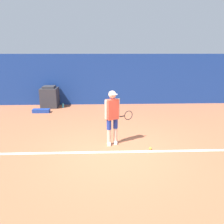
{
  "coord_description": "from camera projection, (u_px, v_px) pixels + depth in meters",
  "views": [
    {
      "loc": [
        -0.3,
        -5.63,
        2.75
      ],
      "look_at": [
        -0.06,
        0.72,
        0.96
      ],
      "focal_mm": 35.0,
      "sensor_mm": 36.0,
      "label": 1
    }
  ],
  "objects": [
    {
      "name": "ground_plane",
      "position": [
        115.0,
        152.0,
        6.17
      ],
      "size": [
        24.0,
        24.0,
        0.0
      ],
      "primitive_type": "plane",
      "color": "#B76642"
    },
    {
      "name": "back_wall",
      "position": [
        109.0,
        80.0,
        11.34
      ],
      "size": [
        24.0,
        0.1,
        2.6
      ],
      "color": "navy",
      "rests_on": "ground_plane"
    },
    {
      "name": "court_baseline",
      "position": [
        115.0,
        152.0,
        6.13
      ],
      "size": [
        21.6,
        0.1,
        0.01
      ],
      "color": "white",
      "rests_on": "ground_plane"
    },
    {
      "name": "tennis_player",
      "position": [
        113.0,
        115.0,
        6.43
      ],
      "size": [
        0.87,
        0.5,
        1.65
      ],
      "rotation": [
        0.0,
        0.0,
        0.45
      ],
      "color": "beige",
      "rests_on": "ground_plane"
    },
    {
      "name": "tennis_ball",
      "position": [
        150.0,
        148.0,
        6.29
      ],
      "size": [
        0.07,
        0.07,
        0.07
      ],
      "color": "#D1E533",
      "rests_on": "ground_plane"
    },
    {
      "name": "covered_chair",
      "position": [
        50.0,
        97.0,
        10.95
      ],
      "size": [
        0.81,
        0.83,
        1.07
      ],
      "color": "#333338",
      "rests_on": "ground_plane"
    },
    {
      "name": "equipment_bag",
      "position": [
        41.0,
        111.0,
        10.05
      ],
      "size": [
        0.77,
        0.29,
        0.16
      ],
      "color": "#1E3D99",
      "rests_on": "ground_plane"
    },
    {
      "name": "water_bottle",
      "position": [
        63.0,
        105.0,
        10.91
      ],
      "size": [
        0.08,
        0.08,
        0.24
      ],
      "color": "#33ADD6",
      "rests_on": "ground_plane"
    }
  ]
}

